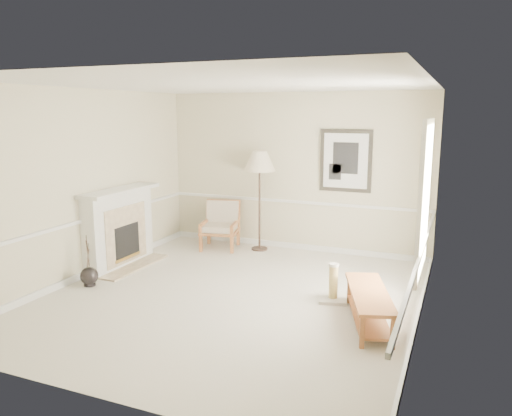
{
  "coord_description": "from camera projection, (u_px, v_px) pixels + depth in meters",
  "views": [
    {
      "loc": [
        2.86,
        -5.99,
        2.55
      ],
      "look_at": [
        0.08,
        0.7,
        1.15
      ],
      "focal_mm": 35.0,
      "sensor_mm": 36.0,
      "label": 1
    }
  ],
  "objects": [
    {
      "name": "ground",
      "position": [
        232.0,
        297.0,
        6.99
      ],
      "size": [
        5.5,
        5.5,
        0.0
      ],
      "primitive_type": "plane",
      "color": "silver",
      "rests_on": "ground"
    },
    {
      "name": "room",
      "position": [
        242.0,
        164.0,
        6.66
      ],
      "size": [
        5.04,
        5.54,
        2.92
      ],
      "color": "beige",
      "rests_on": "ground"
    },
    {
      "name": "fireplace",
      "position": [
        120.0,
        228.0,
        8.3
      ],
      "size": [
        0.64,
        1.64,
        1.31
      ],
      "color": "white",
      "rests_on": "ground"
    },
    {
      "name": "floor_vase",
      "position": [
        89.0,
        276.0,
        7.41
      ],
      "size": [
        0.27,
        0.27,
        0.78
      ],
      "rotation": [
        0.0,
        0.0,
        -0.04
      ],
      "color": "black",
      "rests_on": "ground"
    },
    {
      "name": "armchair",
      "position": [
        221.0,
        223.0,
        9.47
      ],
      "size": [
        0.81,
        0.85,
        0.89
      ],
      "rotation": [
        0.0,
        0.0,
        0.23
      ],
      "color": "brown",
      "rests_on": "ground"
    },
    {
      "name": "floor_lamp",
      "position": [
        260.0,
        164.0,
        9.07
      ],
      "size": [
        0.61,
        0.61,
        1.85
      ],
      "rotation": [
        0.0,
        0.0,
        0.04
      ],
      "color": "black",
      "rests_on": "ground"
    },
    {
      "name": "bench",
      "position": [
        369.0,
        302.0,
        6.05
      ],
      "size": [
        0.86,
        1.51,
        0.41
      ],
      "rotation": [
        0.0,
        0.0,
        0.32
      ],
      "color": "brown",
      "rests_on": "ground"
    },
    {
      "name": "scratching_post",
      "position": [
        333.0,
        289.0,
        6.81
      ],
      "size": [
        0.45,
        0.45,
        0.53
      ],
      "rotation": [
        0.0,
        0.0,
        0.24
      ],
      "color": "silver",
      "rests_on": "ground"
    }
  ]
}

